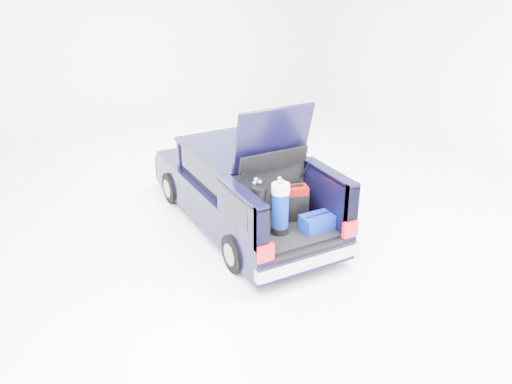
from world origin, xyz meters
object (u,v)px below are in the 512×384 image
red_suitcase (296,203)px  black_golf_bag (257,208)px  blue_duffel (317,222)px  car (240,187)px  blue_golf_bag (280,208)px

red_suitcase → black_golf_bag: bearing=-162.2°
red_suitcase → blue_duffel: (0.11, -0.45, -0.17)m
red_suitcase → car: bearing=116.5°
black_golf_bag → blue_duffel: 0.97m
black_golf_bag → blue_duffel: size_ratio=1.76×
black_golf_bag → blue_golf_bag: blue_golf_bag is taller
red_suitcase → blue_duffel: 0.49m
black_golf_bag → car: bearing=66.6°
car → blue_golf_bag: 1.70m
blue_duffel → black_golf_bag: bearing=154.7°
red_suitcase → black_golf_bag: (-0.73, -0.05, 0.11)m
red_suitcase → blue_duffel: red_suitcase is taller
red_suitcase → black_golf_bag: 0.74m
blue_golf_bag → blue_duffel: (0.56, -0.18, -0.30)m
red_suitcase → blue_golf_bag: size_ratio=0.65×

